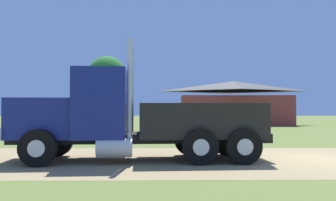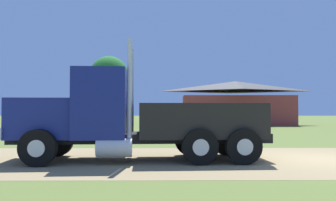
# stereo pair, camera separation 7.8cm
# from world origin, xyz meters

# --- Properties ---
(ground_plane) EXTENTS (200.00, 200.00, 0.00)m
(ground_plane) POSITION_xyz_m (0.00, 0.00, 0.00)
(ground_plane) COLOR #58692D
(dirt_track) EXTENTS (120.00, 6.89, 0.01)m
(dirt_track) POSITION_xyz_m (0.00, 0.00, 0.00)
(dirt_track) COLOR #907C53
(dirt_track) RESTS_ON ground_plane
(truck_foreground_white) EXTENTS (7.99, 2.98, 3.60)m
(truck_foreground_white) POSITION_xyz_m (-5.76, -0.16, 1.26)
(truck_foreground_white) COLOR black
(truck_foreground_white) RESTS_ON ground_plane
(shed_building) EXTENTS (12.04, 7.10, 4.72)m
(shed_building) POSITION_xyz_m (2.80, 27.51, 2.28)
(shed_building) COLOR brown
(shed_building) RESTS_ON ground_plane
(tree_mid) EXTENTS (5.53, 5.53, 8.97)m
(tree_mid) POSITION_xyz_m (-12.44, 37.77, 5.91)
(tree_mid) COLOR #513823
(tree_mid) RESTS_ON ground_plane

